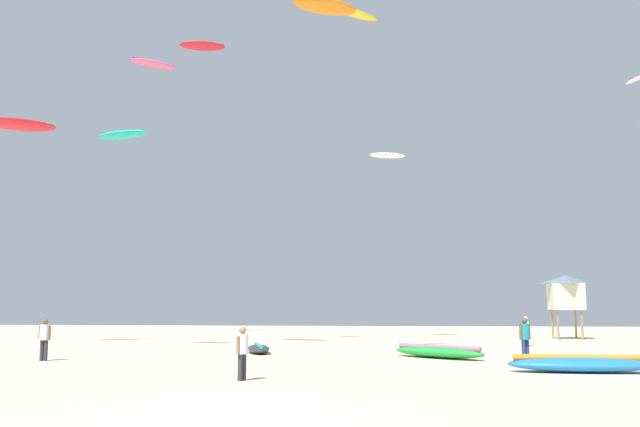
# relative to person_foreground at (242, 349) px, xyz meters

# --- Properties ---
(ground_plane) EXTENTS (120.00, 120.00, 0.00)m
(ground_plane) POSITION_rel_person_foreground_xyz_m (1.06, -6.83, -0.93)
(ground_plane) COLOR beige
(person_foreground) EXTENTS (0.36, 0.48, 1.59)m
(person_foreground) POSITION_rel_person_foreground_xyz_m (0.00, 0.00, 0.00)
(person_foreground) COLOR #2D2D33
(person_foreground) RESTS_ON ground
(person_midground) EXTENTS (0.49, 0.39, 1.72)m
(person_midground) POSITION_rel_person_foreground_xyz_m (9.90, 8.30, 0.07)
(person_midground) COLOR navy
(person_midground) RESTS_ON ground
(person_left) EXTENTS (0.37, 0.51, 1.62)m
(person_left) POSITION_rel_person_foreground_xyz_m (11.86, 18.16, 0.02)
(person_left) COLOR silver
(person_left) RESTS_ON ground
(person_right) EXTENTS (0.55, 0.38, 1.68)m
(person_right) POSITION_rel_person_foreground_xyz_m (-9.44, 6.52, 0.05)
(person_right) COLOR #2D2D33
(person_right) RESTS_ON ground
(kite_grounded_near) EXTENTS (4.94, 1.54, 0.60)m
(kite_grounded_near) POSITION_rel_person_foreground_xyz_m (10.82, 3.51, -0.65)
(kite_grounded_near) COLOR blue
(kite_grounded_near) RESTS_ON ground
(kite_grounded_mid) EXTENTS (4.27, 3.99, 0.57)m
(kite_grounded_mid) POSITION_rel_person_foreground_xyz_m (6.51, 9.39, -0.67)
(kite_grounded_mid) COLOR green
(kite_grounded_mid) RESTS_ON ground
(kite_grounded_far) EXTENTS (1.88, 3.69, 0.43)m
(kite_grounded_far) POSITION_rel_person_foreground_xyz_m (-1.65, 11.89, -0.72)
(kite_grounded_far) COLOR #2D2D33
(kite_grounded_far) RESTS_ON ground
(lifeguard_tower) EXTENTS (2.30, 2.30, 4.15)m
(lifeguard_tower) POSITION_rel_person_foreground_xyz_m (16.08, 26.40, 2.13)
(lifeguard_tower) COLOR #8C704C
(lifeguard_tower) RESTS_ON ground
(kite_aloft_0) EXTENTS (3.34, 1.97, 0.45)m
(kite_aloft_0) POSITION_rel_person_foreground_xyz_m (-9.30, 13.61, 10.10)
(kite_aloft_0) COLOR #19B29E
(kite_aloft_1) EXTENTS (4.16, 3.10, 0.79)m
(kite_aloft_1) POSITION_rel_person_foreground_xyz_m (-16.35, 15.98, 11.47)
(kite_aloft_1) COLOR red
(kite_aloft_3) EXTENTS (2.30, 1.25, 0.39)m
(kite_aloft_3) POSITION_rel_person_foreground_xyz_m (4.53, 20.47, 10.21)
(kite_aloft_3) COLOR white
(kite_aloft_4) EXTENTS (3.60, 3.28, 0.55)m
(kite_aloft_4) POSITION_rel_person_foreground_xyz_m (-13.47, 30.23, 19.92)
(kite_aloft_4) COLOR #E5598C
(kite_aloft_5) EXTENTS (3.33, 1.66, 0.69)m
(kite_aloft_5) POSITION_rel_person_foreground_xyz_m (-8.37, 25.64, 19.49)
(kite_aloft_5) COLOR red
(kite_aloft_6) EXTENTS (3.26, 2.20, 0.74)m
(kite_aloft_6) POSITION_rel_person_foreground_xyz_m (1.65, 10.12, 15.18)
(kite_aloft_6) COLOR orange
(kite_aloft_7) EXTENTS (2.99, 2.82, 0.35)m
(kite_aloft_7) POSITION_rel_person_foreground_xyz_m (2.76, 20.70, 19.27)
(kite_aloft_7) COLOR yellow
(kite_aloft_8) EXTENTS (1.48, 2.63, 0.45)m
(kite_aloft_8) POSITION_rel_person_foreground_xyz_m (22.14, 28.39, 17.06)
(kite_aloft_8) COLOR white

